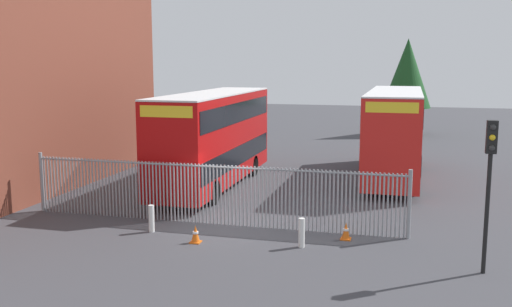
# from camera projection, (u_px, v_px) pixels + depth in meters

# --- Properties ---
(ground_plane) EXTENTS (100.00, 100.00, 0.00)m
(ground_plane) POSITION_uv_depth(u_px,v_px,m) (277.00, 181.00, 28.63)
(ground_plane) COLOR #3D3D42
(palisade_fence) EXTENTS (14.12, 0.14, 2.35)m
(palisade_fence) POSITION_uv_depth(u_px,v_px,m) (210.00, 192.00, 20.98)
(palisade_fence) COLOR gray
(palisade_fence) RESTS_ON ground
(double_decker_bus_near_gate) EXTENTS (2.54, 10.81, 4.42)m
(double_decker_bus_near_gate) POSITION_uv_depth(u_px,v_px,m) (214.00, 136.00, 27.06)
(double_decker_bus_near_gate) COLOR #B70C0C
(double_decker_bus_near_gate) RESTS_ON ground
(double_decker_bus_behind_fence_left) EXTENTS (2.54, 10.81, 4.42)m
(double_decker_bus_behind_fence_left) POSITION_uv_depth(u_px,v_px,m) (394.00, 131.00, 28.94)
(double_decker_bus_behind_fence_left) COLOR red
(double_decker_bus_behind_fence_left) RESTS_ON ground
(bollard_near_left) EXTENTS (0.20, 0.20, 0.95)m
(bollard_near_left) POSITION_uv_depth(u_px,v_px,m) (151.00, 219.00, 20.07)
(bollard_near_left) COLOR silver
(bollard_near_left) RESTS_ON ground
(bollard_center_front) EXTENTS (0.20, 0.20, 0.95)m
(bollard_center_front) POSITION_uv_depth(u_px,v_px,m) (302.00, 233.00, 18.41)
(bollard_center_front) COLOR silver
(bollard_center_front) RESTS_ON ground
(traffic_cone_by_gate) EXTENTS (0.34, 0.34, 0.59)m
(traffic_cone_by_gate) POSITION_uv_depth(u_px,v_px,m) (195.00, 234.00, 18.90)
(traffic_cone_by_gate) COLOR orange
(traffic_cone_by_gate) RESTS_ON ground
(traffic_cone_mid_forecourt) EXTENTS (0.34, 0.34, 0.59)m
(traffic_cone_mid_forecourt) POSITION_uv_depth(u_px,v_px,m) (346.00, 231.00, 19.23)
(traffic_cone_mid_forecourt) COLOR orange
(traffic_cone_mid_forecourt) RESTS_ON ground
(traffic_light_kerbside) EXTENTS (0.28, 0.33, 4.30)m
(traffic_light_kerbside) POSITION_uv_depth(u_px,v_px,m) (490.00, 169.00, 15.75)
(traffic_light_kerbside) COLOR black
(traffic_light_kerbside) RESTS_ON ground
(tree_tall_back) EXTENTS (3.81, 3.81, 7.62)m
(tree_tall_back) POSITION_uv_depth(u_px,v_px,m) (407.00, 73.00, 45.88)
(tree_tall_back) COLOR #4C3823
(tree_tall_back) RESTS_ON ground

